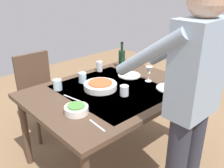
{
  "coord_description": "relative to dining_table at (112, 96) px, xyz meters",
  "views": [
    {
      "loc": [
        1.37,
        1.49,
        1.68
      ],
      "look_at": [
        0.0,
        0.0,
        0.8
      ],
      "focal_mm": 39.22,
      "sensor_mm": 36.0,
      "label": 1
    }
  ],
  "objects": [
    {
      "name": "table_knife",
      "position": [
        0.38,
        -0.09,
        0.07
      ],
      "size": [
        0.05,
        0.2,
        0.0
      ],
      "primitive_type": "cube",
      "rotation": [
        0.0,
        0.0,
        0.17
      ],
      "color": "silver",
      "rests_on": "dining_table"
    },
    {
      "name": "ground_plane",
      "position": [
        0.0,
        0.0,
        -0.68
      ],
      "size": [
        6.0,
        6.0,
        0.0
      ],
      "primitive_type": "plane",
      "color": "#846647"
    },
    {
      "name": "wine_bottle",
      "position": [
        -0.47,
        -0.35,
        0.18
      ],
      "size": [
        0.07,
        0.07,
        0.3
      ],
      "color": "black",
      "rests_on": "dining_table"
    },
    {
      "name": "water_cup_far_right",
      "position": [
        -0.22,
        -0.44,
        0.12
      ],
      "size": [
        0.07,
        0.07,
        0.11
      ],
      "primitive_type": "cylinder",
      "color": "silver",
      "rests_on": "dining_table"
    },
    {
      "name": "water_cup_near_left",
      "position": [
        0.37,
        -0.32,
        0.12
      ],
      "size": [
        0.08,
        0.08,
        0.1
      ],
      "primitive_type": "cylinder",
      "color": "silver",
      "rests_on": "dining_table"
    },
    {
      "name": "wine_glass_left",
      "position": [
        -0.39,
        0.11,
        0.17
      ],
      "size": [
        0.07,
        0.07,
        0.15
      ],
      "color": "white",
      "rests_on": "dining_table"
    },
    {
      "name": "water_cup_near_right",
      "position": [
        0.1,
        -0.31,
        0.12
      ],
      "size": [
        0.08,
        0.08,
        0.1
      ],
      "primitive_type": "cylinder",
      "color": "silver",
      "rests_on": "dining_table"
    },
    {
      "name": "person_server",
      "position": [
        0.07,
        0.81,
        0.28
      ],
      "size": [
        0.42,
        0.61,
        1.69
      ],
      "color": "#2D2D38",
      "rests_on": "ground_plane"
    },
    {
      "name": "serving_bowl_pasta",
      "position": [
        0.08,
        -0.07,
        0.1
      ],
      "size": [
        0.3,
        0.3,
        0.07
      ],
      "color": "white",
      "rests_on": "dining_table"
    },
    {
      "name": "dining_table",
      "position": [
        0.0,
        0.0,
        0.0
      ],
      "size": [
        1.47,
        1.09,
        0.75
      ],
      "color": "#4C3828",
      "rests_on": "ground_plane"
    },
    {
      "name": "side_bowl_salad",
      "position": [
        0.49,
        0.14,
        0.1
      ],
      "size": [
        0.18,
        0.18,
        0.07
      ],
      "color": "white",
      "rests_on": "dining_table"
    },
    {
      "name": "chair_near",
      "position": [
        0.28,
        -0.93,
        -0.15
      ],
      "size": [
        0.4,
        0.4,
        0.91
      ],
      "color": "#352114",
      "rests_on": "ground_plane"
    },
    {
      "name": "table_fork",
      "position": [
        0.48,
        0.38,
        0.07
      ],
      "size": [
        0.03,
        0.18,
        0.0
      ],
      "primitive_type": "cube",
      "rotation": [
        0.0,
        0.0,
        -0.08
      ],
      "color": "silver",
      "rests_on": "dining_table"
    },
    {
      "name": "dinner_plate_far",
      "position": [
        -0.35,
        -0.12,
        0.07
      ],
      "size": [
        0.23,
        0.23,
        0.01
      ],
      "primitive_type": "cylinder",
      "color": "white",
      "rests_on": "dining_table"
    },
    {
      "name": "water_cup_far_left",
      "position": [
        0.01,
        0.17,
        0.11
      ],
      "size": [
        0.08,
        0.08,
        0.09
      ],
      "primitive_type": "cylinder",
      "color": "silver",
      "rests_on": "dining_table"
    },
    {
      "name": "dinner_plate_near",
      "position": [
        -0.39,
        0.35,
        0.07
      ],
      "size": [
        0.23,
        0.23,
        0.01
      ],
      "primitive_type": "cylinder",
      "color": "white",
      "rests_on": "dining_table"
    }
  ]
}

